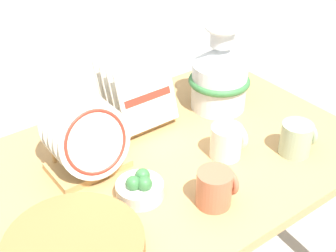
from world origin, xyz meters
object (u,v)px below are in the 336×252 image
(mug_terracotta_glaze, at_px, (216,187))
(dish_rack_round_plates, at_px, (87,142))
(ceramic_vase, at_px, (220,75))
(mug_cream_glaze, at_px, (227,141))
(wicker_charger_stack, at_px, (74,247))
(dish_rack_square_plates, at_px, (137,101))
(mug_sage_glaze, at_px, (297,138))
(fruit_bowl, at_px, (140,188))

(mug_terracotta_glaze, bearing_deg, dish_rack_round_plates, 121.60)
(ceramic_vase, bearing_deg, mug_cream_glaze, -126.68)
(ceramic_vase, distance_m, dish_rack_round_plates, 0.54)
(wicker_charger_stack, xyz_separation_m, mug_cream_glaze, (0.55, 0.07, 0.03))
(dish_rack_square_plates, distance_m, wicker_charger_stack, 0.59)
(mug_cream_glaze, bearing_deg, mug_sage_glaze, -32.60)
(dish_rack_square_plates, distance_m, mug_terracotta_glaze, 0.46)
(ceramic_vase, height_order, fruit_bowl, ceramic_vase)
(mug_cream_glaze, bearing_deg, dish_rack_round_plates, 152.82)
(wicker_charger_stack, relative_size, mug_cream_glaze, 3.24)
(mug_sage_glaze, relative_size, fruit_bowl, 0.80)
(fruit_bowl, bearing_deg, dish_rack_square_plates, 57.33)
(mug_cream_glaze, bearing_deg, wicker_charger_stack, -172.73)
(mug_terracotta_glaze, bearing_deg, fruit_bowl, 136.34)
(dish_rack_round_plates, bearing_deg, mug_terracotta_glaze, -58.40)
(dish_rack_square_plates, bearing_deg, ceramic_vase, -17.35)
(dish_rack_round_plates, height_order, mug_terracotta_glaze, dish_rack_round_plates)
(ceramic_vase, height_order, dish_rack_round_plates, ceramic_vase)
(wicker_charger_stack, distance_m, mug_sage_glaze, 0.74)
(dish_rack_round_plates, relative_size, dish_rack_square_plates, 1.04)
(ceramic_vase, xyz_separation_m, mug_sage_glaze, (0.01, -0.35, -0.07))
(wicker_charger_stack, xyz_separation_m, mug_terracotta_glaze, (0.38, -0.07, 0.03))
(dish_rack_round_plates, relative_size, mug_sage_glaze, 2.24)
(ceramic_vase, bearing_deg, fruit_bowl, -154.99)
(dish_rack_square_plates, bearing_deg, mug_sage_glaze, -56.13)
(ceramic_vase, bearing_deg, wicker_charger_stack, -157.37)
(dish_rack_square_plates, xyz_separation_m, mug_sage_glaze, (0.29, -0.44, -0.03))
(dish_rack_square_plates, distance_m, fruit_bowl, 0.38)
(wicker_charger_stack, height_order, mug_terracotta_glaze, mug_terracotta_glaze)
(ceramic_vase, bearing_deg, mug_sage_glaze, -88.72)
(wicker_charger_stack, bearing_deg, dish_rack_square_plates, 41.63)
(mug_sage_glaze, height_order, fruit_bowl, mug_sage_glaze)
(dish_rack_square_plates, xyz_separation_m, mug_cream_glaze, (0.11, -0.32, -0.03))
(mug_terracotta_glaze, distance_m, fruit_bowl, 0.20)
(dish_rack_round_plates, relative_size, wicker_charger_stack, 0.69)
(dish_rack_round_plates, relative_size, mug_cream_glaze, 2.24)
(ceramic_vase, distance_m, mug_terracotta_glaze, 0.51)
(mug_terracotta_glaze, xyz_separation_m, mug_sage_glaze, (0.35, 0.02, 0.00))
(ceramic_vase, relative_size, mug_sage_glaze, 2.95)
(mug_sage_glaze, xyz_separation_m, fruit_bowl, (-0.50, 0.12, -0.02))
(ceramic_vase, height_order, mug_terracotta_glaze, ceramic_vase)
(wicker_charger_stack, bearing_deg, dish_rack_round_plates, 54.77)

